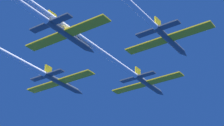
{
  "coord_description": "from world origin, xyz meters",
  "views": [
    {
      "loc": [
        43.69,
        -78.55,
        -41.38
      ],
      "look_at": [
        -0.39,
        -14.43,
        -0.11
      ],
      "focal_mm": 63.07,
      "sensor_mm": 36.0,
      "label": 1
    }
  ],
  "objects": [
    {
      "name": "jet_left_wing",
      "position": [
        -15.6,
        -31.99,
        -0.85
      ],
      "size": [
        19.43,
        62.39,
        3.22
      ],
      "color": "#4C5660"
    },
    {
      "name": "jet_lead",
      "position": [
        0.04,
        -15.46,
        0.44
      ],
      "size": [
        19.43,
        59.17,
        3.22
      ],
      "color": "#4C5660"
    }
  ]
}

